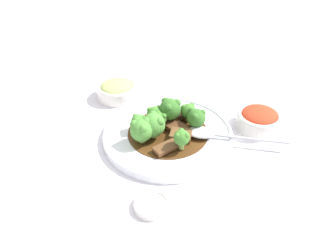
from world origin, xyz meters
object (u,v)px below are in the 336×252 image
at_px(beef_strip_2, 181,135).
at_px(broccoli_floret_3, 196,118).
at_px(main_plate, 168,134).
at_px(side_bowl_kimchi, 259,119).
at_px(broccoli_floret_2, 182,138).
at_px(serving_spoon, 209,133).
at_px(beef_strip_3, 179,115).
at_px(broccoli_floret_0, 138,121).
at_px(sauce_dish, 151,205).
at_px(broccoli_floret_5, 159,118).
at_px(broccoli_floret_7, 188,111).
at_px(side_bowl_appetizer, 117,90).
at_px(broccoli_floret_4, 142,130).
at_px(broccoli_floret_6, 170,109).
at_px(broccoli_floret_1, 155,114).
at_px(beef_strip_0, 177,128).
at_px(broccoli_floret_8, 153,124).
at_px(beef_strip_1, 166,147).

relative_size(beef_strip_2, broccoli_floret_3, 1.24).
relative_size(main_plate, side_bowl_kimchi, 2.80).
relative_size(broccoli_floret_2, serving_spoon, 0.24).
xyz_separation_m(beef_strip_3, broccoli_floret_0, (0.03, 0.11, 0.02)).
bearing_deg(sauce_dish, main_plate, -51.11).
bearing_deg(broccoli_floret_0, serving_spoon, -141.37).
relative_size(beef_strip_2, broccoli_floret_5, 1.38).
bearing_deg(beef_strip_2, sauce_dish, 119.41).
bearing_deg(broccoli_floret_7, beef_strip_2, 121.10).
distance_m(beef_strip_2, broccoli_floret_2, 0.05).
xyz_separation_m(side_bowl_appetizer, sauce_dish, (-0.37, 0.19, -0.02)).
bearing_deg(broccoli_floret_4, broccoli_floret_6, -82.84).
bearing_deg(broccoli_floret_6, broccoli_floret_2, 150.74).
xyz_separation_m(broccoli_floret_1, side_bowl_kimchi, (-0.17, -0.19, -0.02)).
height_order(broccoli_floret_5, side_bowl_appetizer, broccoli_floret_5).
bearing_deg(broccoli_floret_7, side_bowl_kimchi, -134.48).
xyz_separation_m(broccoli_floret_4, broccoli_floret_5, (0.01, -0.06, -0.00)).
relative_size(broccoli_floret_4, serving_spoon, 0.28).
height_order(broccoli_floret_6, broccoli_floret_7, broccoli_floret_6).
xyz_separation_m(broccoli_floret_6, side_bowl_kimchi, (-0.15, -0.16, -0.03)).
relative_size(broccoli_floret_6, broccoli_floret_7, 1.39).
bearing_deg(beef_strip_0, broccoli_floret_2, 144.72).
bearing_deg(beef_strip_0, side_bowl_appetizer, -0.11).
bearing_deg(beef_strip_0, broccoli_floret_4, 75.80).
bearing_deg(main_plate, side_bowl_appetizer, -4.86).
distance_m(beef_strip_3, broccoli_floret_7, 0.03).
height_order(broccoli_floret_5, sauce_dish, broccoli_floret_5).
distance_m(beef_strip_0, broccoli_floret_5, 0.05).
bearing_deg(broccoli_floret_5, beef_strip_2, -167.75).
height_order(broccoli_floret_4, broccoli_floret_8, broccoli_floret_8).
distance_m(beef_strip_1, broccoli_floret_0, 0.10).
bearing_deg(serving_spoon, broccoli_floret_0, 38.63).
height_order(broccoli_floret_3, broccoli_floret_8, broccoli_floret_8).
distance_m(main_plate, broccoli_floret_0, 0.08).
xyz_separation_m(broccoli_floret_0, sauce_dish, (-0.19, 0.12, -0.04)).
bearing_deg(beef_strip_2, broccoli_floret_4, 56.56).
relative_size(broccoli_floret_2, broccoli_floret_8, 0.83).
distance_m(beef_strip_3, side_bowl_appetizer, 0.21).
relative_size(main_plate, broccoli_floret_4, 5.50).
distance_m(serving_spoon, sauce_dish, 0.23).
xyz_separation_m(main_plate, broccoli_floret_1, (0.05, -0.00, 0.03)).
height_order(broccoli_floret_0, broccoli_floret_6, broccoli_floret_6).
bearing_deg(beef_strip_3, serving_spoon, 179.36).
height_order(beef_strip_1, broccoli_floret_3, broccoli_floret_3).
bearing_deg(beef_strip_2, broccoli_floret_0, 30.61).
height_order(beef_strip_0, broccoli_floret_8, broccoli_floret_8).
xyz_separation_m(beef_strip_2, broccoli_floret_6, (0.06, -0.02, 0.03)).
bearing_deg(broccoli_floret_2, broccoli_floret_1, -11.05).
bearing_deg(broccoli_floret_3, serving_spoon, 179.21).
height_order(beef_strip_3, broccoli_floret_6, broccoli_floret_6).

